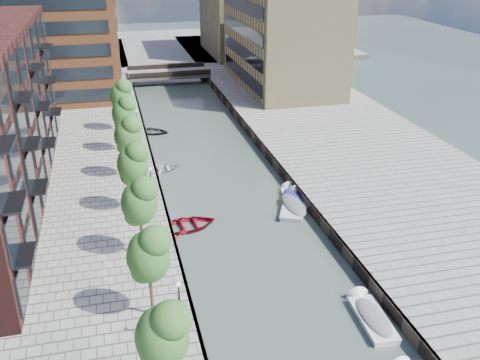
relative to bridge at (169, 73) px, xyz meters
name	(u,v)px	position (x,y,z in m)	size (l,w,h in m)	color
water	(204,149)	(0.00, -32.00, -1.39)	(300.00, 300.00, 0.00)	#38473F
quay_right	(337,133)	(16.00, -32.00, -0.89)	(20.00, 140.00, 1.00)	gray
quay_wall_left	(150,150)	(-6.10, -32.00, -0.89)	(0.25, 140.00, 1.00)	#332823
quay_wall_right	(257,140)	(6.10, -32.00, -0.89)	(0.25, 140.00, 1.00)	#332823
far_closure	(152,48)	(0.00, 28.00, -0.89)	(80.00, 40.00, 1.00)	gray
tan_block_near	(281,38)	(16.00, -10.00, 6.61)	(12.00, 25.00, 14.00)	tan
tan_block_far	(239,10)	(16.00, 16.00, 7.61)	(12.00, 20.00, 16.00)	tan
bridge	(169,73)	(0.00, 0.00, 0.00)	(13.00, 6.00, 1.30)	gray
tree_0	(162,333)	(-8.50, -68.00, 3.92)	(2.50, 2.50, 5.95)	#382619
tree_1	(148,253)	(-8.50, -61.00, 3.92)	(2.50, 2.50, 5.95)	#382619
tree_2	(139,200)	(-8.50, -54.00, 3.92)	(2.50, 2.50, 5.95)	#382619
tree_3	(132,162)	(-8.50, -47.00, 3.92)	(2.50, 2.50, 5.95)	#382619
tree_4	(128,134)	(-8.50, -40.00, 3.92)	(2.50, 2.50, 5.95)	#382619
tree_5	(124,112)	(-8.50, -33.00, 3.92)	(2.50, 2.50, 5.95)	#382619
tree_6	(121,94)	(-8.50, -26.00, 3.92)	(2.50, 2.50, 5.95)	#382619
lamp_0	(180,307)	(-7.20, -64.00, 2.12)	(0.24, 0.24, 4.12)	black
lamp_1	(151,186)	(-7.20, -48.00, 2.12)	(0.24, 0.24, 4.12)	black
lamp_2	(137,124)	(-7.20, -32.00, 2.12)	(0.24, 0.24, 4.12)	black
sloop_2	(187,228)	(-4.70, -49.39, -1.39)	(3.65, 5.11, 1.06)	maroon
sloop_3	(162,171)	(-5.37, -36.98, -1.39)	(2.86, 4.00, 0.83)	silver
sloop_4	(152,133)	(-5.25, -25.12, -1.39)	(3.06, 4.29, 0.89)	black
motorboat_1	(370,316)	(4.69, -63.41, -1.20)	(1.95, 4.89, 1.60)	silver
motorboat_3	(292,198)	(5.46, -46.43, -1.20)	(2.21, 4.78, 1.53)	white
motorboat_4	(294,205)	(5.09, -47.90, -1.17)	(3.93, 5.74, 1.82)	silver
car	(256,87)	(11.34, -13.11, 0.33)	(1.70, 4.22, 1.44)	silver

